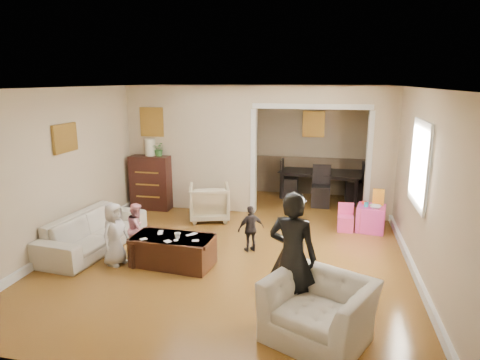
% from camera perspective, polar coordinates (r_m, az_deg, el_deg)
% --- Properties ---
extents(floor, '(7.00, 7.00, 0.00)m').
position_cam_1_polar(floor, '(7.32, -0.32, -8.39)').
color(floor, olive).
rests_on(floor, ground).
extents(partition_left, '(2.75, 0.18, 2.60)m').
position_cam_1_polar(partition_left, '(9.01, -6.55, 4.27)').
color(partition_left, '#C2B18D').
rests_on(partition_left, ground).
extents(partition_right, '(0.55, 0.18, 2.60)m').
position_cam_1_polar(partition_right, '(8.63, 18.59, 3.26)').
color(partition_right, '#C2B18D').
rests_on(partition_right, ground).
extents(partition_header, '(2.22, 0.18, 0.35)m').
position_cam_1_polar(partition_header, '(8.46, 9.72, 11.24)').
color(partition_header, '#C2B18D').
rests_on(partition_header, partition_right).
extents(window_pane, '(0.03, 0.95, 1.10)m').
position_cam_1_polar(window_pane, '(6.49, 23.18, 1.97)').
color(window_pane, white).
rests_on(window_pane, ground).
extents(framed_art_partition, '(0.45, 0.03, 0.55)m').
position_cam_1_polar(framed_art_partition, '(9.13, -11.81, 7.68)').
color(framed_art_partition, brown).
rests_on(framed_art_partition, partition_left).
extents(framed_art_sofa_wall, '(0.03, 0.55, 0.40)m').
position_cam_1_polar(framed_art_sofa_wall, '(7.37, -22.55, 5.25)').
color(framed_art_sofa_wall, brown).
extents(framed_art_alcove, '(0.45, 0.03, 0.55)m').
position_cam_1_polar(framed_art_alcove, '(10.14, 9.91, 7.45)').
color(framed_art_alcove, brown).
extents(sofa, '(1.01, 2.08, 0.59)m').
position_cam_1_polar(sofa, '(7.36, -19.11, -6.57)').
color(sofa, beige).
rests_on(sofa, ground).
extents(armchair_back, '(0.95, 0.96, 0.71)m').
position_cam_1_polar(armchair_back, '(8.37, -4.15, -3.02)').
color(armchair_back, tan).
rests_on(armchair_back, ground).
extents(armchair_front, '(1.33, 1.27, 0.67)m').
position_cam_1_polar(armchair_front, '(4.75, 10.59, -16.90)').
color(armchair_front, beige).
rests_on(armchair_front, ground).
extents(dresser, '(0.84, 0.47, 1.15)m').
position_cam_1_polar(dresser, '(9.25, -11.80, -0.27)').
color(dresser, black).
rests_on(dresser, ground).
extents(table_lamp, '(0.22, 0.22, 0.36)m').
position_cam_1_polar(table_lamp, '(9.11, -12.03, 4.35)').
color(table_lamp, '#FFF7CF').
rests_on(table_lamp, dresser).
extents(potted_plant, '(0.27, 0.23, 0.30)m').
position_cam_1_polar(potted_plant, '(9.04, -10.85, 4.13)').
color(potted_plant, '#427F38').
rests_on(potted_plant, dresser).
extents(coffee_table, '(1.25, 0.72, 0.45)m').
position_cam_1_polar(coffee_table, '(6.48, -9.04, -9.41)').
color(coffee_table, '#3C1F13').
rests_on(coffee_table, ground).
extents(coffee_cup, '(0.10, 0.10, 0.09)m').
position_cam_1_polar(coffee_cup, '(6.30, -8.43, -7.44)').
color(coffee_cup, white).
rests_on(coffee_cup, coffee_table).
extents(play_table, '(0.56, 0.56, 0.47)m').
position_cam_1_polar(play_table, '(8.14, 17.22, -4.97)').
color(play_table, '#F440AC').
rests_on(play_table, ground).
extents(cereal_box, '(0.21, 0.10, 0.30)m').
position_cam_1_polar(cereal_box, '(8.14, 18.19, -2.21)').
color(cereal_box, yellow).
rests_on(cereal_box, play_table).
extents(cyan_cup, '(0.08, 0.08, 0.08)m').
position_cam_1_polar(cyan_cup, '(8.00, 16.68, -3.19)').
color(cyan_cup, '#28B7CC').
rests_on(cyan_cup, play_table).
extents(toy_block, '(0.09, 0.07, 0.05)m').
position_cam_1_polar(toy_block, '(8.17, 16.44, -2.95)').
color(toy_block, red).
rests_on(toy_block, play_table).
extents(play_bowl, '(0.24, 0.24, 0.05)m').
position_cam_1_polar(play_bowl, '(7.95, 17.79, -3.47)').
color(play_bowl, white).
rests_on(play_bowl, play_table).
extents(dining_table, '(2.01, 1.36, 0.65)m').
position_cam_1_polar(dining_table, '(10.02, 10.92, -0.65)').
color(dining_table, black).
rests_on(dining_table, ground).
extents(adult_person, '(0.63, 0.49, 1.53)m').
position_cam_1_polar(adult_person, '(4.89, 7.07, -10.20)').
color(adult_person, black).
rests_on(adult_person, ground).
extents(child_kneel_a, '(0.42, 0.53, 0.95)m').
position_cam_1_polar(child_kneel_a, '(6.60, -16.57, -7.02)').
color(child_kneel_a, silver).
rests_on(child_kneel_a, ground).
extents(child_kneel_b, '(0.40, 0.47, 0.83)m').
position_cam_1_polar(child_kneel_b, '(6.93, -13.69, -6.38)').
color(child_kneel_b, pink).
rests_on(child_kneel_b, ground).
extents(child_toddler, '(0.47, 0.40, 0.76)m').
position_cam_1_polar(child_toddler, '(6.83, 1.49, -6.59)').
color(child_toddler, black).
rests_on(child_toddler, ground).
extents(craft_papers, '(0.88, 0.50, 0.00)m').
position_cam_1_polar(craft_papers, '(6.38, -9.09, -7.60)').
color(craft_papers, white).
rests_on(craft_papers, coffee_table).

